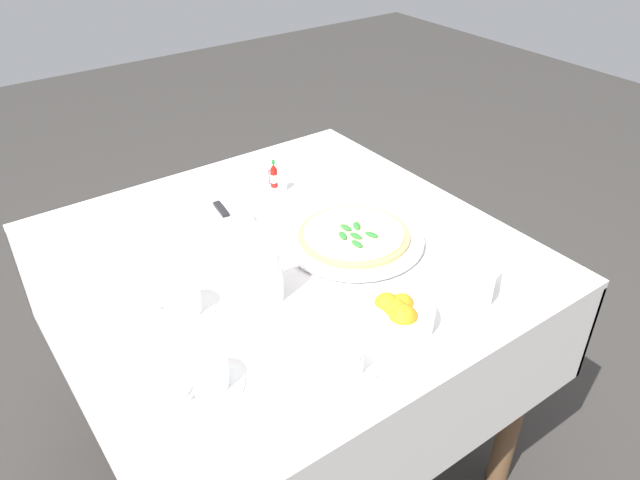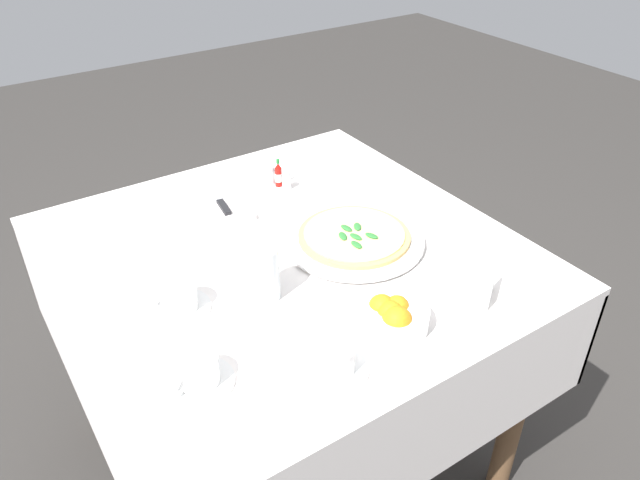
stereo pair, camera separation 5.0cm
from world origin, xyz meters
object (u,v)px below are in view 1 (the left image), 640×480
pizza_plate (354,239)px  water_glass_far_left (267,277)px  menu_card (494,284)px  salt_shaker (266,176)px  coffee_cup_back_corner (182,301)px  pizza (354,234)px  dinner_knife (215,201)px  napkin_folded (216,206)px  coffee_cup_center_back (344,359)px  pepper_shaker (282,181)px  citrus_bowl (397,314)px  coffee_cup_near_right (207,376)px  hot_sauce_bottle (274,176)px

pizza_plate → water_glass_far_left: 0.29m
water_glass_far_left → menu_card: 0.49m
pizza_plate → salt_shaker: 0.39m
coffee_cup_back_corner → menu_card: (-0.34, -0.57, -0.00)m
pizza → dinner_knife: (0.35, 0.20, -0.00)m
napkin_folded → coffee_cup_center_back: bearing=-179.9°
coffee_cup_back_corner → napkin_folded: bearing=-36.8°
salt_shaker → pepper_shaker: same height
citrus_bowl → salt_shaker: (0.68, -0.10, -0.00)m
coffee_cup_near_right → coffee_cup_center_back: 0.25m
water_glass_far_left → dinner_knife: 0.42m
pizza → coffee_cup_center_back: bearing=139.0°
pepper_shaker → citrus_bowl: bearing=168.7°
coffee_cup_back_corner → pepper_shaker: coffee_cup_back_corner is taller
water_glass_far_left → citrus_bowl: bearing=-143.8°
menu_card → coffee_cup_back_corner: bearing=-65.4°
coffee_cup_center_back → pizza_plate: bearing=-41.0°
coffee_cup_back_corner → coffee_cup_center_back: 0.37m
salt_shaker → coffee_cup_back_corner: bearing=131.1°
pizza → menu_card: size_ratio=3.60×
pepper_shaker → coffee_cup_near_right: bearing=136.7°
coffee_cup_center_back → citrus_bowl: citrus_bowl is taller
coffee_cup_back_corner → dinner_knife: coffee_cup_back_corner is taller
napkin_folded → pepper_shaker: bearing=-86.2°
coffee_cup_center_back → pepper_shaker: bearing=-23.8°
coffee_cup_near_right → salt_shaker: coffee_cup_near_right is taller
coffee_cup_near_right → salt_shaker: bearing=-39.4°
pizza → coffee_cup_center_back: coffee_cup_center_back is taller
water_glass_far_left → pepper_shaker: water_glass_far_left is taller
pizza_plate → menu_card: 0.36m
pizza_plate → pepper_shaker: bearing=-1.2°
salt_shaker → menu_card: 0.74m
salt_shaker → coffee_cup_near_right: bearing=140.6°
coffee_cup_back_corner → pepper_shaker: (0.33, -0.46, -0.01)m
pizza → coffee_cup_back_corner: 0.46m
hot_sauce_bottle → menu_card: 0.71m
citrus_bowl → coffee_cup_near_right: bearing=79.5°
pizza_plate → coffee_cup_back_corner: bearing=89.8°
menu_card → hot_sauce_bottle: bearing=-115.0°
napkin_folded → pepper_shaker: (-0.01, -0.21, 0.02)m
coffee_cup_near_right → citrus_bowl: citrus_bowl is taller
coffee_cup_near_right → hot_sauce_bottle: 0.77m
coffee_cup_center_back → hot_sauce_bottle: (0.69, -0.28, 0.01)m
napkin_folded → hot_sauce_bottle: hot_sauce_bottle is taller
coffee_cup_back_corner → hot_sauce_bottle: 0.58m
pizza_plate → citrus_bowl: citrus_bowl is taller
pizza → pepper_shaker: (0.33, -0.01, 0.00)m
pizza_plate → hot_sauce_bottle: bearing=0.5°
pizza → pepper_shaker: 0.33m
citrus_bowl → hot_sauce_bottle: bearing=-10.0°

